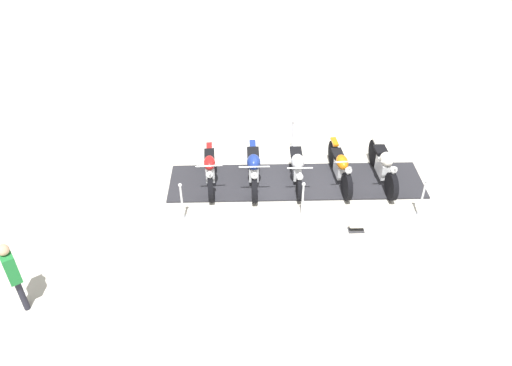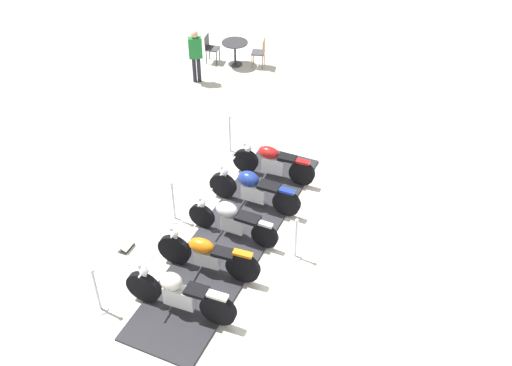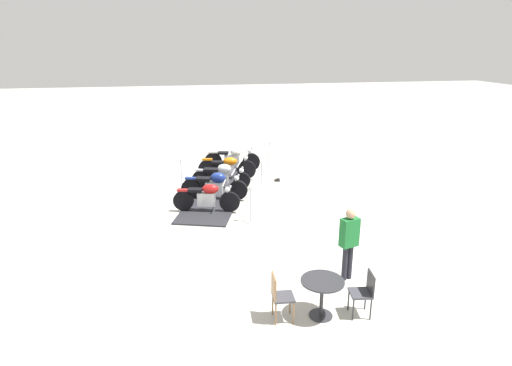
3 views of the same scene
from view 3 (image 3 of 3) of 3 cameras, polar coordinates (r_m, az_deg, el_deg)
ground_plane at (r=15.74m, az=-4.59°, el=-0.77°), size 80.00×80.00×0.00m
display_platform at (r=15.73m, az=-4.60°, el=-0.68°), size 6.94×3.59×0.05m
motorcycle_maroon at (r=13.47m, az=-6.44°, el=-1.86°), size 0.77×2.06×0.94m
motorcycle_navy at (r=14.51m, az=-5.41°, el=-0.27°), size 0.96×2.19×0.96m
motorcycle_chrome at (r=15.57m, az=-4.50°, el=1.07°), size 0.89×2.06×0.89m
motorcycle_copper at (r=16.66m, az=-3.75°, el=2.16°), size 0.77×2.20×1.05m
motorcycle_cream at (r=17.73m, az=-3.08°, el=3.22°), size 0.83×2.25×1.05m
stanchion_right_rear at (r=18.14m, az=1.73°, el=3.19°), size 0.29×0.29×1.14m
stanchion_right_mid at (r=15.42m, az=0.72°, el=0.19°), size 0.34×0.34×1.09m
stanchion_left_mid at (r=15.97m, az=-9.79°, el=0.79°), size 0.28×0.28×1.08m
stanchion_right_front at (r=12.72m, az=-0.71°, el=-3.63°), size 0.32×0.32×1.11m
info_placard at (r=16.65m, az=2.88°, el=0.56°), size 0.42×0.33×0.20m
cafe_table at (r=8.56m, az=8.71°, el=-13.68°), size 0.83×0.83×0.78m
cafe_chair_near_table at (r=8.41m, az=3.11°, el=-14.43°), size 0.42×0.42×0.95m
cafe_chair_across_table at (r=8.79m, az=14.08°, el=-13.60°), size 0.45×0.45×0.91m
bystander_person at (r=9.71m, az=12.17°, el=-7.12°), size 0.32×0.45×1.68m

